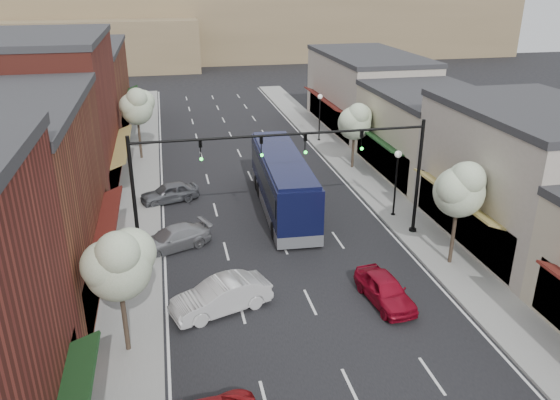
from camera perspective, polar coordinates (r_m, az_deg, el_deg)
ground at (r=24.90m, az=4.38°, el=-13.05°), size 160.00×160.00×0.00m
sidewalk_left at (r=40.57m, az=-14.60°, el=0.98°), size 2.80×73.00×0.15m
sidewalk_right at (r=42.99m, az=8.31°, el=2.72°), size 2.80×73.00×0.15m
curb_left at (r=40.51m, az=-12.63°, el=1.14°), size 0.25×73.00×0.17m
curb_right at (r=42.55m, az=6.54°, el=2.59°), size 0.25×73.00×0.17m
bldg_left_midfar at (r=41.22m, az=-23.45°, el=7.97°), size 10.14×14.10×10.90m
bldg_left_far at (r=56.91m, az=-20.48°, el=10.69°), size 10.14×18.10×8.40m
bldg_right_midnear at (r=33.83m, az=24.50°, el=2.25°), size 9.14×12.10×7.90m
bldg_right_midfar at (r=43.73m, az=15.35°, el=6.73°), size 9.14×12.10×6.40m
bldg_right_far at (r=56.08m, az=8.98°, el=11.13°), size 9.14×16.10×7.40m
hill_far at (r=109.86m, az=-9.31°, el=17.80°), size 120.00×30.00×12.00m
hill_near at (r=99.75m, az=-23.75°, el=14.67°), size 50.00×20.00×8.00m
signal_mast_right at (r=31.32m, az=10.47°, el=3.82°), size 8.22×0.46×7.00m
signal_mast_left at (r=29.08m, az=-10.54°, el=2.35°), size 8.22×0.46×7.00m
tree_right_near at (r=29.15m, az=18.38°, el=1.24°), size 2.85×2.65×5.95m
tree_right_far at (r=43.14m, az=7.88°, el=8.25°), size 2.85×2.65×5.43m
tree_left_near at (r=21.96m, az=-16.52°, el=-6.28°), size 2.85×2.65×5.69m
tree_left_far at (r=46.42m, az=-14.72°, el=9.52°), size 2.85×2.65×6.13m
lamp_post_near at (r=34.84m, az=12.09°, el=2.80°), size 0.44×0.44×4.44m
lamp_post_far at (r=50.65m, az=4.18°, el=9.37°), size 0.44×0.44×4.44m
coach_bus at (r=35.59m, az=0.27°, el=1.92°), size 3.25×12.33×3.73m
red_hatchback at (r=26.56m, az=10.91°, el=-9.17°), size 2.07×4.19×1.38m
parked_car_b at (r=25.60m, az=-6.18°, el=-9.95°), size 4.94×3.03×1.54m
parked_car_c at (r=31.51m, az=-11.15°, el=-3.96°), size 4.75×3.29×1.28m
parked_car_d at (r=38.02m, az=-11.48°, el=0.77°), size 4.24×2.62×1.35m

